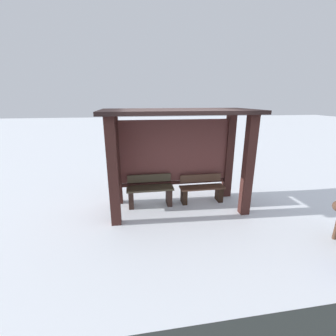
# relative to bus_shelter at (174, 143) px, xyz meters

# --- Properties ---
(ground_plane) EXTENTS (60.00, 60.00, 0.00)m
(ground_plane) POSITION_rel_bus_shelter_xyz_m (0.09, -0.16, -1.60)
(ground_plane) COLOR white
(bus_shelter) EXTENTS (3.39, 1.52, 2.35)m
(bus_shelter) POSITION_rel_bus_shelter_xyz_m (0.00, 0.00, 0.00)
(bus_shelter) COLOR #3C1F1B
(bus_shelter) RESTS_ON ground
(bench_left_inside) EXTENTS (1.14, 0.39, 0.77)m
(bench_left_inside) POSITION_rel_bus_shelter_xyz_m (-0.58, 0.08, -1.24)
(bench_left_inside) COLOR #413828
(bench_left_inside) RESTS_ON ground
(bench_center_inside) EXTENTS (1.14, 0.34, 0.70)m
(bench_center_inside) POSITION_rel_bus_shelter_xyz_m (0.75, 0.08, -1.27)
(bench_center_inside) COLOR #513627
(bench_center_inside) RESTS_ON ground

